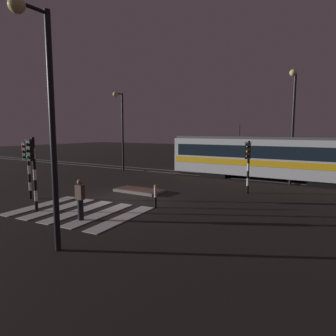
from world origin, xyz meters
TOP-DOWN VIEW (x-y plane):
  - ground_plane at (0.00, 0.00)m, footprint 120.00×120.00m
  - rail_near at (0.00, 9.75)m, footprint 80.00×0.12m
  - rail_far at (0.00, 11.19)m, footprint 80.00×0.12m
  - crosswalk_zebra at (-0.00, -3.11)m, footprint 5.91×4.64m
  - traffic_island at (-0.34, 1.84)m, footprint 2.89×1.42m
  - traffic_light_kerb_mid_left at (-1.66, -4.20)m, footprint 0.36×0.42m
  - traffic_light_corner_near_left at (-4.25, -2.78)m, footprint 0.36×0.42m
  - traffic_light_corner_far_right at (5.30, 4.90)m, footprint 0.36×0.42m
  - street_lamp_trackside_left at (-7.42, 8.50)m, footprint 0.44×1.21m
  - street_lamp_near_kerb at (2.96, -6.81)m, footprint 0.44×1.21m
  - street_lamp_trackside_right at (6.90, 9.21)m, footprint 0.44×1.21m
  - tram at (5.05, 10.47)m, footprint 14.72×2.58m
  - pedestrian_waiting_at_kerb at (1.14, -4.01)m, footprint 0.36×0.24m
  - bollard_island_edge at (2.58, -0.69)m, footprint 0.12×0.12m

SIDE VIEW (x-z plane):
  - ground_plane at x=0.00m, z-range 0.00..0.00m
  - crosswalk_zebra at x=0.00m, z-range 0.00..0.02m
  - rail_near at x=0.00m, z-range 0.00..0.03m
  - rail_far at x=0.00m, z-range 0.00..0.03m
  - traffic_island at x=-0.34m, z-range 0.00..0.18m
  - bollard_island_edge at x=2.58m, z-range 0.00..1.11m
  - pedestrian_waiting_at_kerb at x=1.14m, z-range 0.02..1.73m
  - tram at x=5.05m, z-range -0.33..3.82m
  - traffic_light_corner_far_right at x=5.30m, z-range 0.49..3.58m
  - traffic_light_corner_near_left at x=-4.25m, z-range 0.51..3.68m
  - traffic_light_kerb_mid_left at x=-1.66m, z-range 0.54..3.92m
  - street_lamp_trackside_left at x=-7.42m, z-range 0.96..8.00m
  - street_lamp_near_kerb at x=2.96m, z-range 0.96..8.03m
  - street_lamp_trackside_right at x=6.90m, z-range 0.98..8.51m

